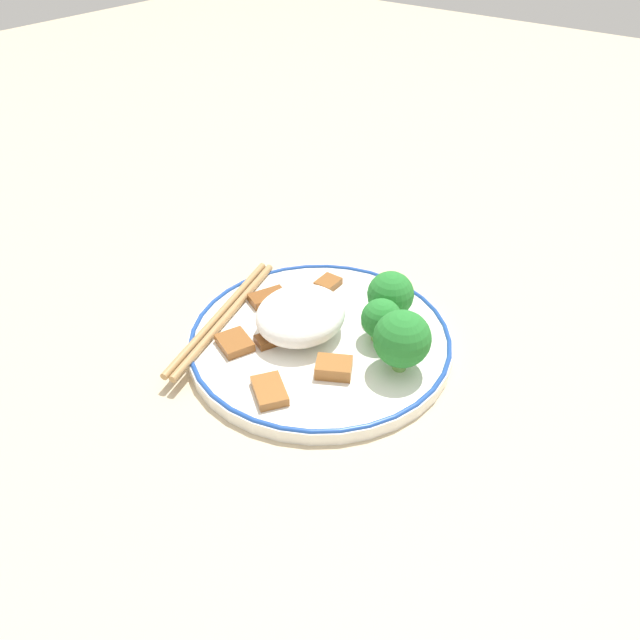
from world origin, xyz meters
name	(u,v)px	position (x,y,z in m)	size (l,w,h in m)	color
ground_plane	(320,346)	(0.00, 0.00, 0.00)	(3.00, 3.00, 0.00)	#C6B28E
plate	(320,340)	(0.00, 0.00, 0.01)	(0.26, 0.26, 0.02)	white
rice_mound	(301,315)	(0.01, -0.02, 0.03)	(0.09, 0.09, 0.04)	white
broccoli_back_left	(402,339)	(-0.01, 0.09, 0.05)	(0.05, 0.05, 0.06)	#72AD4C
broccoli_back_center	(381,319)	(-0.03, 0.05, 0.04)	(0.04, 0.04, 0.05)	#72AD4C
broccoli_back_right	(390,295)	(-0.07, 0.04, 0.04)	(0.05, 0.05, 0.05)	#72AD4C
meat_near_front	(270,391)	(0.09, 0.02, 0.02)	(0.04, 0.05, 0.01)	#995B28
meat_near_left	(303,304)	(-0.03, -0.04, 0.02)	(0.04, 0.03, 0.01)	#995B28
meat_near_right	(235,343)	(0.06, -0.06, 0.02)	(0.04, 0.04, 0.01)	brown
meat_near_back	(334,368)	(0.04, 0.04, 0.02)	(0.04, 0.04, 0.01)	#995B28
meat_on_rice_edge	(328,283)	(-0.08, -0.05, 0.02)	(0.03, 0.02, 0.01)	brown
meat_mid_left	(269,340)	(0.04, -0.03, 0.02)	(0.03, 0.03, 0.01)	brown
meat_mid_right	(268,298)	(-0.01, -0.08, 0.02)	(0.04, 0.04, 0.01)	brown
chopsticks	(223,316)	(0.04, -0.10, 0.02)	(0.20, 0.07, 0.01)	#AD8451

